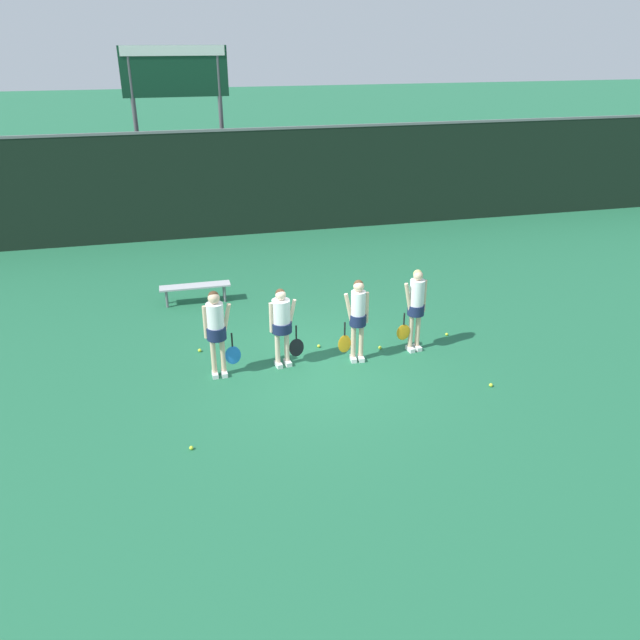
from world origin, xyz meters
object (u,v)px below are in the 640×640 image
player_0 (216,327)px  tennis_ball_1 (200,350)px  player_1 (282,321)px  player_2 (358,314)px  scoreboard (176,91)px  player_3 (416,304)px  tennis_ball_4 (191,448)px  tennis_ball_5 (491,385)px  bench_courtside (195,288)px  tennis_ball_2 (447,334)px  tennis_ball_6 (299,351)px  tennis_ball_0 (319,346)px  tennis_ball_3 (380,348)px

player_0 → tennis_ball_1: size_ratio=25.01×
player_1 → player_2: size_ratio=0.95×
scoreboard → player_3: bearing=-67.8°
scoreboard → tennis_ball_4: scoreboard is taller
player_0 → tennis_ball_5: 5.36m
bench_courtside → tennis_ball_4: size_ratio=26.02×
scoreboard → player_0: bearing=-89.5°
bench_courtside → player_1: player_1 is taller
tennis_ball_4 → player_3: bearing=27.1°
tennis_ball_2 → tennis_ball_6: (-3.38, -0.02, 0.00)m
tennis_ball_4 → player_2: bearing=33.4°
bench_courtside → tennis_ball_5: size_ratio=24.22×
tennis_ball_0 → tennis_ball_1: (-2.50, 0.40, 0.00)m
player_1 → tennis_ball_2: 3.94m
scoreboard → tennis_ball_0: scoreboard is taller
tennis_ball_1 → tennis_ball_3: (3.75, -0.77, -0.00)m
player_3 → tennis_ball_5: 2.24m
player_1 → tennis_ball_2: size_ratio=25.75×
scoreboard → tennis_ball_1: 10.34m
tennis_ball_0 → tennis_ball_2: bearing=-2.3°
scoreboard → tennis_ball_5: bearing=-67.2°
tennis_ball_6 → tennis_ball_2: bearing=0.4°
tennis_ball_1 → tennis_ball_2: size_ratio=1.11×
player_1 → tennis_ball_2: player_1 is taller
tennis_ball_3 → tennis_ball_5: (1.56, -1.98, 0.00)m
player_1 → tennis_ball_3: (2.14, 0.20, -0.95)m
tennis_ball_0 → player_1: bearing=-146.9°
tennis_ball_2 → tennis_ball_5: tennis_ball_5 is taller
bench_courtside → tennis_ball_2: bearing=-31.2°
player_3 → tennis_ball_1: 4.64m
player_3 → tennis_ball_4: 5.46m
player_1 → tennis_ball_6: size_ratio=23.72×
bench_courtside → player_0: 3.86m
player_1 → player_0: bearing=176.1°
player_2 → player_3: player_3 is taller
player_0 → tennis_ball_1: bearing=105.0°
bench_courtside → player_2: (3.04, -3.82, 0.64)m
tennis_ball_3 → tennis_ball_5: size_ratio=0.98×
player_2 → tennis_ball_6: 1.59m
scoreboard → tennis_ball_4: (-0.58, -12.75, -4.44)m
player_1 → player_2: player_2 is taller
player_1 → player_3: (2.81, 0.01, 0.08)m
bench_courtside → player_2: bearing=-51.6°
player_1 → player_3: player_3 is taller
player_0 → player_3: size_ratio=0.99×
tennis_ball_2 → tennis_ball_3: tennis_ball_3 is taller
scoreboard → player_0: size_ratio=3.24×
tennis_ball_4 → scoreboard: bearing=87.4°
scoreboard → tennis_ball_2: size_ratio=89.61×
bench_courtside → tennis_ball_3: 5.06m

